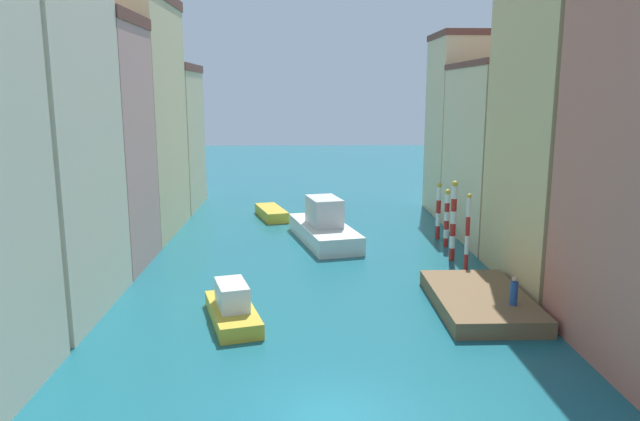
{
  "coord_description": "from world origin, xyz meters",
  "views": [
    {
      "loc": [
        -0.89,
        -18.26,
        10.67
      ],
      "look_at": [
        0.51,
        27.45,
        1.5
      ],
      "focal_mm": 33.51,
      "sensor_mm": 36.0,
      "label": 1
    }
  ],
  "objects_px": {
    "mooring_pole_1": "(453,220)",
    "vaporetto_white": "(324,227)",
    "motorboat_0": "(232,308)",
    "gondola_black": "(330,207)",
    "mooring_pole_0": "(467,233)",
    "motorboat_1": "(271,213)",
    "person_on_dock": "(514,292)",
    "waterfront_dock": "(480,301)",
    "mooring_pole_3": "(438,210)",
    "mooring_pole_2": "(447,217)"
  },
  "relations": [
    {
      "from": "mooring_pole_1",
      "to": "vaporetto_white",
      "type": "height_order",
      "value": "mooring_pole_1"
    },
    {
      "from": "mooring_pole_0",
      "to": "vaporetto_white",
      "type": "height_order",
      "value": "mooring_pole_0"
    },
    {
      "from": "mooring_pole_3",
      "to": "vaporetto_white",
      "type": "distance_m",
      "value": 8.47
    },
    {
      "from": "mooring_pole_2",
      "to": "person_on_dock",
      "type": "bearing_deg",
      "value": -90.42
    },
    {
      "from": "mooring_pole_1",
      "to": "motorboat_1",
      "type": "height_order",
      "value": "mooring_pole_1"
    },
    {
      "from": "gondola_black",
      "to": "motorboat_0",
      "type": "height_order",
      "value": "motorboat_0"
    },
    {
      "from": "mooring_pole_1",
      "to": "motorboat_0",
      "type": "xyz_separation_m",
      "value": [
        -12.9,
        -10.0,
        -1.96
      ]
    },
    {
      "from": "mooring_pole_0",
      "to": "vaporetto_white",
      "type": "xyz_separation_m",
      "value": [
        -8.19,
        7.76,
        -1.39
      ]
    },
    {
      "from": "vaporetto_white",
      "to": "motorboat_0",
      "type": "height_order",
      "value": "vaporetto_white"
    },
    {
      "from": "gondola_black",
      "to": "motorboat_1",
      "type": "xyz_separation_m",
      "value": [
        -5.22,
        -3.6,
        0.19
      ]
    },
    {
      "from": "vaporetto_white",
      "to": "motorboat_1",
      "type": "height_order",
      "value": "vaporetto_white"
    },
    {
      "from": "mooring_pole_2",
      "to": "motorboat_1",
      "type": "height_order",
      "value": "mooring_pole_2"
    },
    {
      "from": "person_on_dock",
      "to": "vaporetto_white",
      "type": "bearing_deg",
      "value": 118.46
    },
    {
      "from": "mooring_pole_0",
      "to": "motorboat_1",
      "type": "height_order",
      "value": "mooring_pole_0"
    },
    {
      "from": "waterfront_dock",
      "to": "motorboat_0",
      "type": "distance_m",
      "value": 12.25
    },
    {
      "from": "mooring_pole_0",
      "to": "mooring_pole_3",
      "type": "distance_m",
      "value": 8.38
    },
    {
      "from": "mooring_pole_1",
      "to": "gondola_black",
      "type": "relative_size",
      "value": 0.55
    },
    {
      "from": "vaporetto_white",
      "to": "motorboat_0",
      "type": "relative_size",
      "value": 1.7
    },
    {
      "from": "person_on_dock",
      "to": "mooring_pole_2",
      "type": "height_order",
      "value": "mooring_pole_2"
    },
    {
      "from": "vaporetto_white",
      "to": "gondola_black",
      "type": "bearing_deg",
      "value": 85.17
    },
    {
      "from": "person_on_dock",
      "to": "mooring_pole_3",
      "type": "distance_m",
      "value": 16.02
    },
    {
      "from": "mooring_pole_3",
      "to": "motorboat_0",
      "type": "distance_m",
      "value": 20.58
    },
    {
      "from": "waterfront_dock",
      "to": "person_on_dock",
      "type": "relative_size",
      "value": 5.67
    },
    {
      "from": "person_on_dock",
      "to": "motorboat_0",
      "type": "bearing_deg",
      "value": 178.6
    },
    {
      "from": "mooring_pole_0",
      "to": "mooring_pole_3",
      "type": "relative_size",
      "value": 1.15
    },
    {
      "from": "vaporetto_white",
      "to": "mooring_pole_2",
      "type": "bearing_deg",
      "value": -11.28
    },
    {
      "from": "vaporetto_white",
      "to": "gondola_black",
      "type": "distance_m",
      "value": 12.03
    },
    {
      "from": "vaporetto_white",
      "to": "mooring_pole_0",
      "type": "bearing_deg",
      "value": -43.46
    },
    {
      "from": "mooring_pole_3",
      "to": "motorboat_1",
      "type": "distance_m",
      "value": 14.88
    },
    {
      "from": "vaporetto_white",
      "to": "motorboat_1",
      "type": "distance_m",
      "value": 9.39
    },
    {
      "from": "mooring_pole_1",
      "to": "mooring_pole_3",
      "type": "bearing_deg",
      "value": 86.37
    },
    {
      "from": "waterfront_dock",
      "to": "person_on_dock",
      "type": "xyz_separation_m",
      "value": [
        1.05,
        -1.67,
        1.03
      ]
    },
    {
      "from": "vaporetto_white",
      "to": "waterfront_dock",
      "type": "bearing_deg",
      "value": -62.0
    },
    {
      "from": "mooring_pole_1",
      "to": "waterfront_dock",
      "type": "bearing_deg",
      "value": -94.8
    },
    {
      "from": "person_on_dock",
      "to": "motorboat_1",
      "type": "relative_size",
      "value": 0.25
    },
    {
      "from": "gondola_black",
      "to": "mooring_pole_0",
      "type": "bearing_deg",
      "value": -69.99
    },
    {
      "from": "mooring_pole_1",
      "to": "mooring_pole_2",
      "type": "relative_size",
      "value": 1.27
    },
    {
      "from": "waterfront_dock",
      "to": "vaporetto_white",
      "type": "relative_size",
      "value": 0.83
    },
    {
      "from": "motorboat_1",
      "to": "waterfront_dock",
      "type": "bearing_deg",
      "value": -62.48
    },
    {
      "from": "waterfront_dock",
      "to": "vaporetto_white",
      "type": "xyz_separation_m",
      "value": [
        -7.29,
        13.72,
        0.66
      ]
    },
    {
      "from": "waterfront_dock",
      "to": "mooring_pole_2",
      "type": "xyz_separation_m",
      "value": [
        1.15,
        12.03,
        1.69
      ]
    },
    {
      "from": "waterfront_dock",
      "to": "motorboat_0",
      "type": "bearing_deg",
      "value": -173.67
    },
    {
      "from": "motorboat_1",
      "to": "mooring_pole_0",
      "type": "bearing_deg",
      "value": -52.44
    },
    {
      "from": "waterfront_dock",
      "to": "mooring_pole_1",
      "type": "distance_m",
      "value": 8.96
    },
    {
      "from": "person_on_dock",
      "to": "mooring_pole_1",
      "type": "relative_size",
      "value": 0.27
    },
    {
      "from": "waterfront_dock",
      "to": "person_on_dock",
      "type": "height_order",
      "value": "person_on_dock"
    },
    {
      "from": "motorboat_0",
      "to": "motorboat_1",
      "type": "relative_size",
      "value": 1.02
    },
    {
      "from": "mooring_pole_0",
      "to": "motorboat_1",
      "type": "relative_size",
      "value": 0.87
    },
    {
      "from": "vaporetto_white",
      "to": "motorboat_0",
      "type": "distance_m",
      "value": 15.84
    },
    {
      "from": "waterfront_dock",
      "to": "mooring_pole_3",
      "type": "xyz_separation_m",
      "value": [
        1.09,
        14.32,
        1.74
      ]
    }
  ]
}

